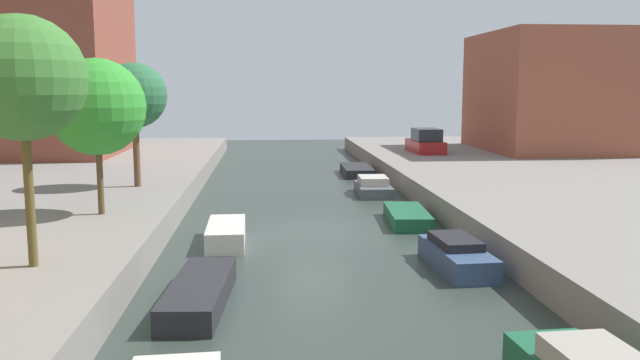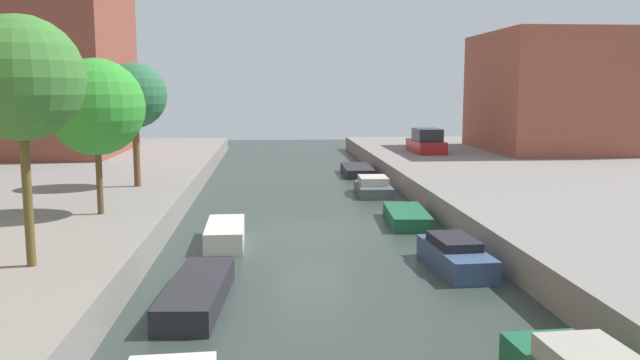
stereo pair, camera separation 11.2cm
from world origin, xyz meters
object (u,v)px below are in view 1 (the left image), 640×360
at_px(low_block_right, 559,92).
at_px(moored_boat_right_2, 457,255).
at_px(moored_boat_left_2, 199,293).
at_px(moored_boat_right_5, 357,171).
at_px(moored_boat_left_3, 226,234).
at_px(street_tree_3, 134,96).
at_px(moored_boat_right_3, 407,216).
at_px(parked_car, 426,142).
at_px(moored_boat_right_4, 373,187).
at_px(street_tree_2, 97,107).
at_px(street_tree_1, 22,79).

relative_size(low_block_right, moored_boat_right_2, 3.01).
bearing_deg(moored_boat_left_2, moored_boat_right_5, 73.15).
height_order(moored_boat_left_3, moored_boat_right_2, moored_boat_right_2).
xyz_separation_m(street_tree_3, moored_boat_right_3, (10.89, -3.81, -4.57)).
bearing_deg(parked_car, moored_boat_right_4, -116.18).
height_order(street_tree_2, moored_boat_right_5, street_tree_2).
relative_size(street_tree_1, moored_boat_right_2, 1.62).
xyz_separation_m(moored_boat_left_2, moored_boat_right_5, (7.01, 23.13, -0.04)).
bearing_deg(moored_boat_left_3, moored_boat_right_2, -27.71).
bearing_deg(moored_boat_right_3, parked_car, 74.08).
distance_m(street_tree_3, moored_boat_left_3, 9.01).
bearing_deg(moored_boat_right_3, street_tree_2, -167.65).
relative_size(street_tree_1, moored_boat_left_2, 1.31).
height_order(parked_car, moored_boat_right_5, parked_car).
relative_size(parked_car, moored_boat_right_3, 1.09).
distance_m(street_tree_2, moored_boat_right_4, 14.73).
height_order(street_tree_1, moored_boat_left_3, street_tree_1).
bearing_deg(street_tree_2, parked_car, 51.22).
height_order(parked_car, moored_boat_right_3, parked_car).
relative_size(street_tree_3, moored_boat_right_2, 1.45).
bearing_deg(moored_boat_right_5, low_block_right, 16.66).
height_order(moored_boat_right_4, moored_boat_right_5, moored_boat_right_4).
bearing_deg(moored_boat_left_2, street_tree_3, 106.81).
bearing_deg(parked_car, street_tree_1, -121.19).
bearing_deg(street_tree_1, moored_boat_right_3, 39.04).
bearing_deg(moored_boat_left_2, moored_boat_right_2, 20.31).
xyz_separation_m(parked_car, moored_boat_left_3, (-11.69, -20.12, -1.31)).
relative_size(street_tree_3, moored_boat_left_2, 1.17).
bearing_deg(street_tree_1, parked_car, 58.81).
xyz_separation_m(low_block_right, street_tree_2, (-25.16, -20.78, -0.35)).
bearing_deg(street_tree_1, street_tree_3, 90.00).
bearing_deg(moored_boat_right_5, moored_boat_left_2, -106.85).
relative_size(moored_boat_left_2, moored_boat_right_3, 1.17).
bearing_deg(moored_boat_right_5, moored_boat_right_4, -91.51).
distance_m(moored_boat_left_3, moored_boat_right_5, 18.22).
bearing_deg(moored_boat_left_2, street_tree_1, 177.45).
bearing_deg(low_block_right, parked_car, -173.39).
height_order(low_block_right, street_tree_1, low_block_right).
distance_m(moored_boat_left_3, moored_boat_right_3, 7.31).
distance_m(street_tree_2, moored_boat_right_2, 12.38).
height_order(moored_boat_left_2, moored_boat_right_4, moored_boat_right_4).
distance_m(street_tree_3, moored_boat_right_4, 11.98).
distance_m(street_tree_1, moored_boat_right_5, 25.92).
bearing_deg(moored_boat_right_4, low_block_right, 38.58).
relative_size(street_tree_3, moored_boat_left_3, 1.56).
relative_size(street_tree_3, parked_car, 1.26).
distance_m(low_block_right, moored_boat_right_3, 23.74).
relative_size(street_tree_2, moored_boat_left_3, 1.53).
relative_size(street_tree_1, parked_car, 1.41).
height_order(street_tree_1, parked_car, street_tree_1).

